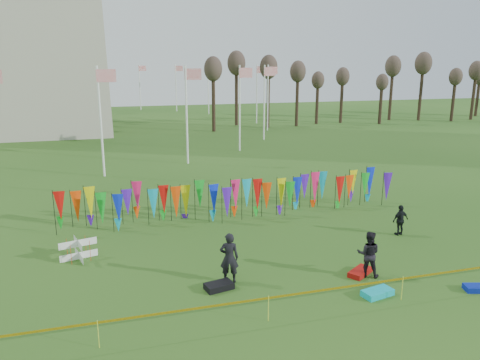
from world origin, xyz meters
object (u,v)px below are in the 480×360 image
object	(u,v)px
person_left	(229,258)
kite_bag_blue	(478,288)
person_right	(400,220)
kite_bag_black	(219,286)
person_mid	(368,254)
kite_bag_turquoise	(377,293)
box_kite	(78,250)
kite_bag_red	(360,272)

from	to	relation	value
person_left	kite_bag_blue	size ratio (longest dim) A/B	2.06
person_right	kite_bag_black	world-z (taller)	person_right
person_left	person_mid	distance (m)	5.45
kite_bag_blue	person_right	bearing A→B (deg)	83.45
kite_bag_turquoise	kite_bag_black	size ratio (longest dim) A/B	1.11
person_left	kite_bag_turquoise	distance (m)	5.55
person_mid	person_right	distance (m)	5.32
kite_bag_blue	kite_bag_black	xyz separation A→B (m)	(-9.14, 2.79, 0.02)
kite_bag_turquoise	kite_bag_black	world-z (taller)	kite_bag_black
box_kite	kite_bag_blue	world-z (taller)	box_kite
person_left	person_right	size ratio (longest dim) A/B	1.30
person_right	kite_bag_blue	distance (m)	5.91
kite_bag_red	kite_bag_black	world-z (taller)	kite_bag_black
person_mid	kite_bag_turquoise	bearing A→B (deg)	102.16
person_right	person_mid	bearing A→B (deg)	34.84
person_left	person_right	xyz separation A→B (m)	(9.28, 2.56, -0.23)
person_mid	kite_bag_blue	size ratio (longest dim) A/B	1.93
person_mid	kite_bag_blue	xyz separation A→B (m)	(3.26, -2.25, -0.82)
kite_bag_black	person_left	bearing A→B (deg)	42.32
kite_bag_blue	kite_bag_turquoise	bearing A→B (deg)	169.47
box_kite	kite_bag_turquoise	size ratio (longest dim) A/B	0.79
box_kite	kite_bag_blue	bearing A→B (deg)	-26.47
person_left	kite_bag_turquoise	xyz separation A→B (m)	(4.85, -2.57, -0.87)
kite_bag_black	box_kite	bearing A→B (deg)	139.87
person_left	kite_bag_black	distance (m)	1.12
person_right	kite_bag_turquoise	size ratio (longest dim) A/B	1.33
kite_bag_turquoise	kite_bag_blue	xyz separation A→B (m)	(3.77, -0.70, -0.01)
person_left	kite_bag_turquoise	bearing A→B (deg)	167.17
person_left	kite_bag_blue	bearing A→B (deg)	174.32
box_kite	person_right	xyz separation A→B (m)	(14.91, -1.26, 0.31)
kite_bag_turquoise	kite_bag_red	world-z (taller)	kite_bag_turquoise
person_left	kite_bag_turquoise	size ratio (longest dim) A/B	1.74
box_kite	kite_bag_black	xyz separation A→B (m)	(5.10, -4.30, -0.33)
box_kite	person_mid	xyz separation A→B (m)	(10.98, -4.84, 0.48)
person_mid	person_right	world-z (taller)	person_mid
person_mid	kite_bag_blue	bearing A→B (deg)	175.72
kite_bag_blue	kite_bag_black	size ratio (longest dim) A/B	0.93
person_left	kite_bag_black	size ratio (longest dim) A/B	1.92
kite_bag_red	box_kite	bearing A→B (deg)	156.56
person_right	kite_bag_red	xyz separation A→B (m)	(-4.14, -3.41, -0.65)
person_mid	person_right	xyz separation A→B (m)	(3.93, 3.58, -0.17)
box_kite	kite_bag_blue	distance (m)	15.91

